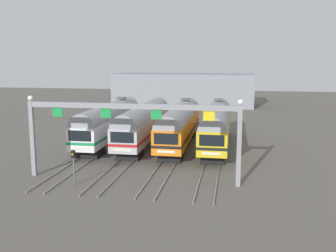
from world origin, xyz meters
TOP-DOWN VIEW (x-y plane):
  - ground_plane at (0.00, 0.00)m, footprint 160.00×160.00m
  - track_bed at (-0.00, 17.00)m, footprint 14.16×70.00m
  - commuter_train_white at (-6.33, -0.00)m, footprint 2.88×18.06m
  - commuter_train_stainless at (-2.11, -0.01)m, footprint 2.88×18.06m
  - commuter_train_orange at (2.11, -0.00)m, footprint 2.88×18.06m
  - commuter_train_yellow at (6.33, -0.00)m, footprint 2.88×18.06m
  - catenary_gantry at (0.00, -13.50)m, footprint 17.90×0.44m
  - yard_signal_mast at (-4.22, -15.52)m, footprint 0.28×0.35m
  - maintenance_building at (-2.57, 39.39)m, footprint 29.30×10.00m

SIDE VIEW (x-z plane):
  - ground_plane at x=0.00m, z-range 0.00..0.00m
  - track_bed at x=0.00m, z-range 0.00..0.15m
  - yard_signal_mast at x=-4.22m, z-range 0.58..3.52m
  - commuter_train_stainless at x=-2.11m, z-range 0.30..5.07m
  - commuter_train_white at x=-6.33m, z-range 0.16..5.21m
  - commuter_train_orange at x=2.11m, z-range 0.16..5.21m
  - commuter_train_yellow at x=6.33m, z-range 0.16..5.21m
  - maintenance_building at x=-2.57m, z-range 0.00..6.77m
  - catenary_gantry at x=0.00m, z-range 1.64..8.61m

